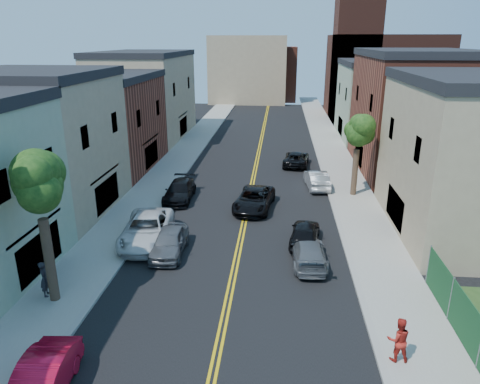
% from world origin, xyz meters
% --- Properties ---
extents(sidewalk_left, '(3.20, 100.00, 0.15)m').
position_xyz_m(sidewalk_left, '(-7.90, 40.00, 0.07)').
color(sidewalk_left, gray).
rests_on(sidewalk_left, ground).
extents(sidewalk_right, '(3.20, 100.00, 0.15)m').
position_xyz_m(sidewalk_right, '(7.90, 40.00, 0.07)').
color(sidewalk_right, gray).
rests_on(sidewalk_right, ground).
extents(curb_left, '(0.30, 100.00, 0.15)m').
position_xyz_m(curb_left, '(-6.15, 40.00, 0.07)').
color(curb_left, gray).
rests_on(curb_left, ground).
extents(curb_right, '(0.30, 100.00, 0.15)m').
position_xyz_m(curb_right, '(6.15, 40.00, 0.07)').
color(curb_right, gray).
rests_on(curb_right, ground).
extents(bldg_left_tan_near, '(9.00, 10.00, 9.00)m').
position_xyz_m(bldg_left_tan_near, '(-14.00, 25.00, 4.50)').
color(bldg_left_tan_near, '#998466').
rests_on(bldg_left_tan_near, ground).
extents(bldg_left_brick, '(9.00, 12.00, 8.00)m').
position_xyz_m(bldg_left_brick, '(-14.00, 36.00, 4.00)').
color(bldg_left_brick, brown).
rests_on(bldg_left_brick, ground).
extents(bldg_left_tan_far, '(9.00, 16.00, 9.50)m').
position_xyz_m(bldg_left_tan_far, '(-14.00, 50.00, 4.75)').
color(bldg_left_tan_far, '#998466').
rests_on(bldg_left_tan_far, ground).
extents(bldg_right_tan, '(9.00, 12.00, 9.00)m').
position_xyz_m(bldg_right_tan, '(14.00, 24.00, 4.50)').
color(bldg_right_tan, '#998466').
rests_on(bldg_right_tan, ground).
extents(bldg_right_brick, '(9.00, 14.00, 10.00)m').
position_xyz_m(bldg_right_brick, '(14.00, 38.00, 5.00)').
color(bldg_right_brick, brown).
rests_on(bldg_right_brick, ground).
extents(bldg_right_palegrn, '(9.00, 12.00, 8.50)m').
position_xyz_m(bldg_right_palegrn, '(14.00, 52.00, 4.25)').
color(bldg_right_palegrn, gray).
rests_on(bldg_right_palegrn, ground).
extents(church, '(16.20, 14.20, 22.60)m').
position_xyz_m(church, '(16.33, 67.07, 7.24)').
color(church, '#4C2319').
rests_on(church, ground).
extents(backdrop_left, '(14.00, 8.00, 12.00)m').
position_xyz_m(backdrop_left, '(-4.00, 82.00, 6.00)').
color(backdrop_left, '#998466').
rests_on(backdrop_left, ground).
extents(backdrop_center, '(10.00, 8.00, 10.00)m').
position_xyz_m(backdrop_center, '(0.00, 86.00, 5.00)').
color(backdrop_center, brown).
rests_on(backdrop_center, ground).
extents(tree_left_mid, '(5.20, 5.20, 9.29)m').
position_xyz_m(tree_left_mid, '(-7.88, 14.01, 6.58)').
color(tree_left_mid, '#3C2F1E').
rests_on(tree_left_mid, sidewalk_left).
extents(tree_right_far, '(4.40, 4.40, 8.03)m').
position_xyz_m(tree_right_far, '(7.92, 30.01, 5.76)').
color(tree_right_far, '#3C2F1E').
rests_on(tree_right_far, sidewalk_right).
extents(red_sedan, '(1.84, 4.33, 1.39)m').
position_xyz_m(red_sedan, '(-5.50, 8.32, 0.69)').
color(red_sedan, red).
rests_on(red_sedan, ground).
extents(white_pickup, '(3.28, 6.08, 1.62)m').
position_xyz_m(white_pickup, '(-5.50, 20.62, 0.81)').
color(white_pickup, silver).
rests_on(white_pickup, ground).
extents(grey_car_left, '(1.79, 4.26, 1.44)m').
position_xyz_m(grey_car_left, '(-3.80, 19.24, 0.72)').
color(grey_car_left, '#54575B').
rests_on(grey_car_left, ground).
extents(black_car_left, '(2.05, 4.83, 1.39)m').
position_xyz_m(black_car_left, '(-5.16, 28.02, 0.69)').
color(black_car_left, black).
rests_on(black_car_left, ground).
extents(grey_car_right, '(1.94, 4.45, 1.27)m').
position_xyz_m(grey_car_right, '(3.87, 18.77, 0.64)').
color(grey_car_right, '#575A5E').
rests_on(grey_car_right, ground).
extents(black_car_right, '(2.13, 4.23, 1.38)m').
position_xyz_m(black_car_right, '(3.80, 21.17, 0.69)').
color(black_car_right, black).
rests_on(black_car_right, ground).
extents(silver_car_right, '(1.96, 4.49, 1.43)m').
position_xyz_m(silver_car_right, '(5.25, 31.79, 0.72)').
color(silver_car_right, '#AEB1B6').
rests_on(silver_car_right, ground).
extents(dark_car_right_far, '(2.72, 5.01, 1.33)m').
position_xyz_m(dark_car_right_far, '(3.80, 38.41, 0.67)').
color(dark_car_right_far, black).
rests_on(dark_car_right_far, ground).
extents(black_suv_lane, '(3.05, 5.45, 1.44)m').
position_xyz_m(black_suv_lane, '(0.50, 26.59, 0.72)').
color(black_suv_lane, black).
rests_on(black_suv_lane, ground).
extents(pedestrian_left, '(0.54, 0.70, 1.71)m').
position_xyz_m(pedestrian_left, '(-8.42, 14.26, 1.00)').
color(pedestrian_left, '#23232A').
rests_on(pedestrian_left, sidewalk_left).
extents(pedestrian_right, '(0.88, 0.69, 1.76)m').
position_xyz_m(pedestrian_right, '(6.70, 11.20, 1.03)').
color(pedestrian_right, '#B2241B').
rests_on(pedestrian_right, sidewalk_right).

